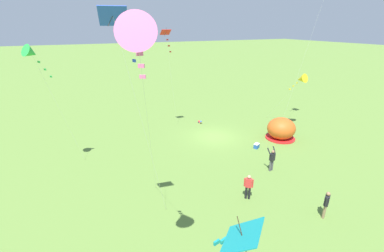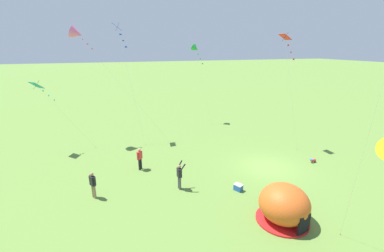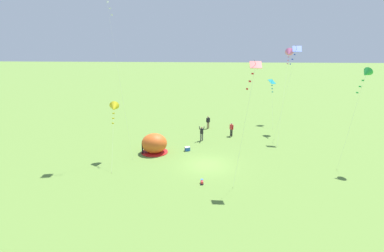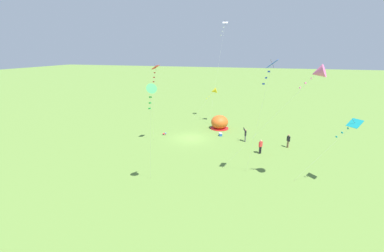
# 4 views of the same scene
# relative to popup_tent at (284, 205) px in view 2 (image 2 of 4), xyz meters

# --- Properties ---
(ground_plane) EXTENTS (300.00, 300.00, 0.00)m
(ground_plane) POSITION_rel_popup_tent_xyz_m (5.68, -3.00, -1.00)
(ground_plane) COLOR olive
(popup_tent) EXTENTS (2.81, 2.81, 2.10)m
(popup_tent) POSITION_rel_popup_tent_xyz_m (0.00, 0.00, 0.00)
(popup_tent) COLOR #D8591E
(popup_tent) RESTS_ON ground
(cooler_box) EXTENTS (0.64, 0.57, 0.44)m
(cooler_box) POSITION_rel_popup_tent_xyz_m (3.48, 0.78, -0.78)
(cooler_box) COLOR #2659B2
(cooler_box) RESTS_ON ground
(toddler_crawling) EXTENTS (0.28, 0.55, 0.32)m
(toddler_crawling) POSITION_rel_popup_tent_xyz_m (5.32, -7.00, -0.82)
(toddler_crawling) COLOR red
(toddler_crawling) RESTS_ON ground
(person_arms_raised) EXTENTS (0.68, 0.50, 1.89)m
(person_arms_raised) POSITION_rel_popup_tent_xyz_m (4.91, 4.35, 0.00)
(person_arms_raised) COLOR #4C4C51
(person_arms_raised) RESTS_ON ground
(person_with_toddler) EXTENTS (0.52, 0.40, 1.72)m
(person_with_toddler) POSITION_rel_popup_tent_xyz_m (5.61, 9.67, -0.03)
(person_with_toddler) COLOR #8C7251
(person_with_toddler) RESTS_ON ground
(person_near_tent) EXTENTS (0.46, 0.43, 1.72)m
(person_near_tent) POSITION_rel_popup_tent_xyz_m (8.58, 6.42, -0.03)
(person_near_tent) COLOR black
(person_near_tent) RESTS_ON ground
(kite_teal) EXTENTS (1.25, 4.64, 6.32)m
(kite_teal) POSITION_rel_popup_tent_xyz_m (14.61, 13.58, 4.76)
(kite_teal) COLOR silver
(kite_teal) RESTS_ON ground
(kite_red) EXTENTS (1.96, 1.83, 10.16)m
(kite_red) POSITION_rel_popup_tent_xyz_m (9.24, -6.29, 8.41)
(kite_red) COLOR silver
(kite_red) RESTS_ON ground
(kite_blue) EXTENTS (2.78, 2.10, 11.04)m
(kite_blue) POSITION_rel_popup_tent_xyz_m (15.76, 6.77, 9.36)
(kite_blue) COLOR silver
(kite_blue) RESTS_ON ground
(kite_green) EXTENTS (2.65, 2.07, 9.29)m
(kite_green) POSITION_rel_popup_tent_xyz_m (19.71, -1.98, 7.75)
(kite_green) COLOR silver
(kite_green) RESTS_ON ground
(kite_pink) EXTENTS (2.97, 8.20, 10.72)m
(kite_pink) POSITION_rel_popup_tent_xyz_m (15.82, 10.26, 9.06)
(kite_pink) COLOR silver
(kite_pink) RESTS_ON ground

